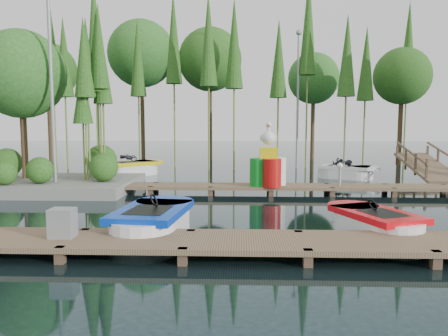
{
  "coord_description": "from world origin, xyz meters",
  "views": [
    {
      "loc": [
        1.0,
        -12.42,
        2.46
      ],
      "look_at": [
        0.5,
        0.5,
        1.1
      ],
      "focal_mm": 35.0,
      "sensor_mm": 36.0,
      "label": 1
    }
  ],
  "objects_px": {
    "boat_yellow_far": "(132,168)",
    "drum_cluster": "(269,167)",
    "yellow_barrel": "(272,173)",
    "boat_blue": "(153,223)",
    "island": "(40,102)",
    "boat_red": "(375,224)",
    "utility_cabinet": "(62,223)"
  },
  "relations": [
    {
      "from": "boat_yellow_far",
      "to": "drum_cluster",
      "type": "xyz_separation_m",
      "value": [
        6.05,
        -5.25,
        0.62
      ]
    },
    {
      "from": "yellow_barrel",
      "to": "drum_cluster",
      "type": "relative_size",
      "value": 0.39
    },
    {
      "from": "boat_blue",
      "to": "boat_yellow_far",
      "type": "xyz_separation_m",
      "value": [
        -3.18,
        10.79,
        0.03
      ]
    },
    {
      "from": "yellow_barrel",
      "to": "drum_cluster",
      "type": "height_order",
      "value": "drum_cluster"
    },
    {
      "from": "island",
      "to": "boat_blue",
      "type": "height_order",
      "value": "island"
    },
    {
      "from": "boat_red",
      "to": "drum_cluster",
      "type": "bearing_deg",
      "value": 88.19
    },
    {
      "from": "boat_red",
      "to": "utility_cabinet",
      "type": "xyz_separation_m",
      "value": [
        -6.27,
        -1.51,
        0.32
      ]
    },
    {
      "from": "utility_cabinet",
      "to": "drum_cluster",
      "type": "distance_m",
      "value": 8.1
    },
    {
      "from": "boat_red",
      "to": "boat_yellow_far",
      "type": "relative_size",
      "value": 0.9
    },
    {
      "from": "boat_blue",
      "to": "boat_red",
      "type": "xyz_separation_m",
      "value": [
        4.83,
        0.21,
        -0.04
      ]
    },
    {
      "from": "boat_blue",
      "to": "yellow_barrel",
      "type": "distance_m",
      "value": 6.45
    },
    {
      "from": "boat_red",
      "to": "island",
      "type": "bearing_deg",
      "value": 126.45
    },
    {
      "from": "boat_yellow_far",
      "to": "utility_cabinet",
      "type": "distance_m",
      "value": 12.22
    },
    {
      "from": "island",
      "to": "utility_cabinet",
      "type": "bearing_deg",
      "value": -63.12
    },
    {
      "from": "island",
      "to": "drum_cluster",
      "type": "xyz_separation_m",
      "value": [
        8.26,
        -0.95,
        -2.24
      ]
    },
    {
      "from": "island",
      "to": "boat_blue",
      "type": "relative_size",
      "value": 2.19
    },
    {
      "from": "boat_blue",
      "to": "boat_red",
      "type": "distance_m",
      "value": 4.83
    },
    {
      "from": "island",
      "to": "drum_cluster",
      "type": "height_order",
      "value": "island"
    },
    {
      "from": "boat_yellow_far",
      "to": "utility_cabinet",
      "type": "height_order",
      "value": "boat_yellow_far"
    },
    {
      "from": "island",
      "to": "boat_red",
      "type": "bearing_deg",
      "value": -31.56
    },
    {
      "from": "island",
      "to": "drum_cluster",
      "type": "bearing_deg",
      "value": -6.55
    },
    {
      "from": "boat_yellow_far",
      "to": "yellow_barrel",
      "type": "xyz_separation_m",
      "value": [
        6.17,
        -5.09,
        0.4
      ]
    },
    {
      "from": "utility_cabinet",
      "to": "boat_red",
      "type": "bearing_deg",
      "value": 13.57
    },
    {
      "from": "boat_yellow_far",
      "to": "island",
      "type": "bearing_deg",
      "value": -140.51
    },
    {
      "from": "boat_yellow_far",
      "to": "drum_cluster",
      "type": "height_order",
      "value": "drum_cluster"
    },
    {
      "from": "island",
      "to": "boat_yellow_far",
      "type": "bearing_deg",
      "value": 62.77
    },
    {
      "from": "drum_cluster",
      "to": "utility_cabinet",
      "type": "bearing_deg",
      "value": -122.23
    },
    {
      "from": "utility_cabinet",
      "to": "yellow_barrel",
      "type": "bearing_deg",
      "value": 57.63
    },
    {
      "from": "boat_blue",
      "to": "drum_cluster",
      "type": "height_order",
      "value": "drum_cluster"
    },
    {
      "from": "island",
      "to": "utility_cabinet",
      "type": "height_order",
      "value": "island"
    },
    {
      "from": "boat_blue",
      "to": "drum_cluster",
      "type": "xyz_separation_m",
      "value": [
        2.87,
        5.54,
        0.65
      ]
    },
    {
      "from": "island",
      "to": "yellow_barrel",
      "type": "relative_size",
      "value": 8.04
    }
  ]
}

